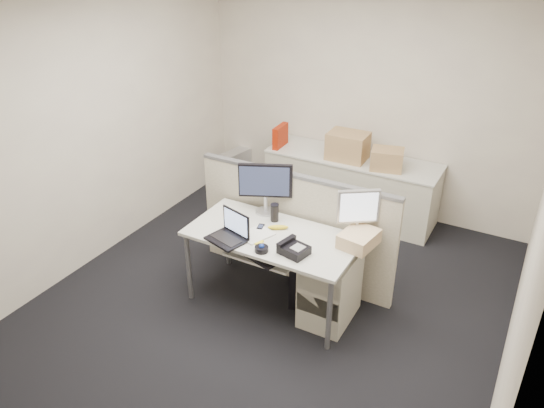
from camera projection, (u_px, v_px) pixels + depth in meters
The scene contains 28 objects.
floor at pixel (273, 301), 4.98m from camera, with size 4.00×4.50×0.01m, color black.
wall_back at pixel (367, 99), 6.08m from camera, with size 4.00×0.02×2.70m, color beige.
wall_front at pixel (52, 335), 2.61m from camera, with size 4.00×0.02×2.70m, color beige.
wall_left at pixel (94, 129), 5.20m from camera, with size 0.02×4.50×2.70m, color beige.
wall_right at pixel (538, 230), 3.49m from camera, with size 0.02×4.50×2.70m, color beige.
desk at pixel (273, 241), 4.67m from camera, with size 1.50×0.75×0.73m.
keyboard_tray at pixel (262, 255), 4.55m from camera, with size 0.62×0.32×0.02m, color silver.
drawer_pedestal at pixel (330, 287), 4.63m from camera, with size 0.40×0.55×0.65m, color #B1A995.
cubicle_partition at pixel (295, 229), 5.06m from camera, with size 2.00×0.06×1.10m, color beige.
back_counter at pixel (351, 187), 6.30m from camera, with size 2.00×0.60×0.72m, color #B1A995.
monitor_main at pixel (266, 189), 4.87m from camera, with size 0.50×0.19×0.50m, color black.
monitor_small at pixel (358, 214), 4.50m from camera, with size 0.36×0.18×0.44m, color #B7B7BC.
laptop at pixel (226, 228), 4.49m from camera, with size 0.32×0.24×0.24m, color black.
trackball at pixel (262, 249), 4.39m from camera, with size 0.11×0.11×0.04m, color black.
desk_phone at pixel (294, 250), 4.35m from camera, with size 0.23×0.19×0.07m, color black.
paper_stack at pixel (256, 235), 4.62m from camera, with size 0.22×0.28×0.01m, color silver.
sticky_pad at pixel (258, 242), 4.51m from camera, with size 0.08×0.08×0.01m, color yellow.
travel_mug at pixel (275, 213), 4.81m from camera, with size 0.07×0.07×0.16m, color black.
banana at pixel (278, 227), 4.70m from camera, with size 0.19×0.05×0.04m, color gold.
cellphone at pixel (261, 227), 4.74m from camera, with size 0.05×0.10×0.01m, color black.
manila_folders at pixel (359, 239), 4.45m from camera, with size 0.26×0.33×0.12m, color #CFB383.
keyboard at pixel (255, 253), 4.53m from camera, with size 0.50×0.18×0.03m, color black.
pc_tower_desk at pixel (302, 278), 4.95m from camera, with size 0.18×0.45×0.42m, color black.
pc_tower_spare_dark at pixel (263, 189), 6.62m from camera, with size 0.16×0.41×0.38m, color black.
pc_tower_spare_silver at pixel (235, 167), 7.17m from camera, with size 0.19×0.47×0.43m, color #B7B7BC.
cardboard_box_left at pixel (348, 147), 6.03m from camera, with size 0.44×0.33×0.33m, color #A38B50.
cardboard_box_right at pixel (387, 160), 5.80m from camera, with size 0.34×0.27×0.25m, color #A38B50.
red_binder at pixel (280, 137), 6.37m from camera, with size 0.07×0.30×0.28m, color #971D07.
Camera 1 is at (1.91, -3.47, 3.15)m, focal length 35.00 mm.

